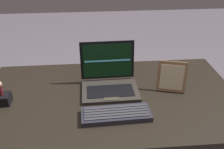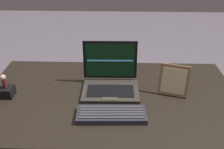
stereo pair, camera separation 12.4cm
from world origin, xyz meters
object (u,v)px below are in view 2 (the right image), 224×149
laptop_front (110,81)px  figurine (4,80)px  external_keyboard (112,114)px  figurine_stand (7,92)px  photo_frame (174,81)px

laptop_front → figurine: 0.55m
external_keyboard → figurine_stand: size_ratio=4.64×
external_keyboard → figurine_stand: figurine_stand is taller
figurine_stand → photo_frame: bearing=2.9°
external_keyboard → photo_frame: photo_frame is taller
laptop_front → figurine_stand: bearing=-170.9°
figurine_stand → laptop_front: bearing=9.1°
external_keyboard → figurine: (-0.56, 0.15, 0.08)m
laptop_front → figurine: (-0.54, -0.09, 0.05)m
figurine_stand → figurine: 0.07m
photo_frame → figurine: photo_frame is taller
external_keyboard → figurine_stand: 0.58m
external_keyboard → figurine: size_ratio=4.26×
figurine → photo_frame: bearing=2.9°
figurine_stand → figurine: size_ratio=0.92×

